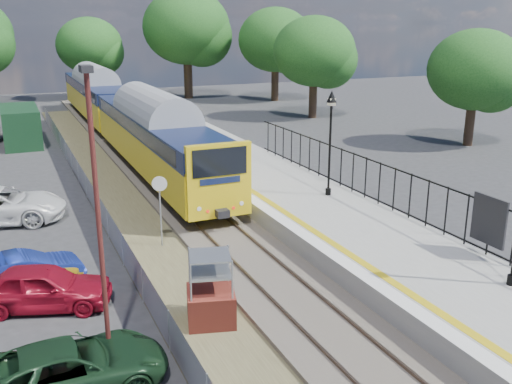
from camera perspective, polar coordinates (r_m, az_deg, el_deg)
ground at (r=18.54m, az=2.47°, el=-9.82°), size 120.00×120.00×0.00m
track_bed at (r=26.76m, az=-7.65°, el=-1.30°), size 5.90×80.00×0.29m
platform at (r=26.80m, az=2.97°, el=-0.34°), size 5.00×70.00×0.90m
platform_edge at (r=25.84m, az=-1.10°, el=0.08°), size 0.90×70.00×0.01m
victorian_lamp_north at (r=24.75m, az=7.50°, el=7.27°), size 0.44×0.44×4.60m
palisade_fence at (r=22.99m, az=14.79°, el=-0.16°), size 0.12×26.00×2.00m
wire_fence at (r=28.10m, az=-16.35°, el=0.12°), size 0.06×52.00×1.20m
tree_line at (r=57.56m, az=-15.53°, el=14.36°), size 56.80×43.80×11.88m
train at (r=41.86m, az=-13.54°, el=8.01°), size 2.82×40.83×3.51m
brick_plinth at (r=16.27m, az=-4.56°, el=-9.78°), size 1.63×1.63×2.14m
speed_sign at (r=21.55m, az=-9.57°, el=-0.74°), size 0.54×0.22×2.80m
carpark_lamp at (r=13.45m, az=-15.56°, el=-1.59°), size 0.25×0.50×7.37m
car_green at (r=14.31m, az=-18.17°, el=-16.46°), size 4.59×2.24×1.26m
car_red at (r=18.33m, az=-20.54°, el=-8.89°), size 4.31×2.83×1.36m
car_blue at (r=19.88m, az=-22.12°, el=-7.32°), size 3.77×1.80×1.19m
car_yellow at (r=19.99m, az=-22.56°, el=-7.30°), size 4.11×2.01×1.15m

